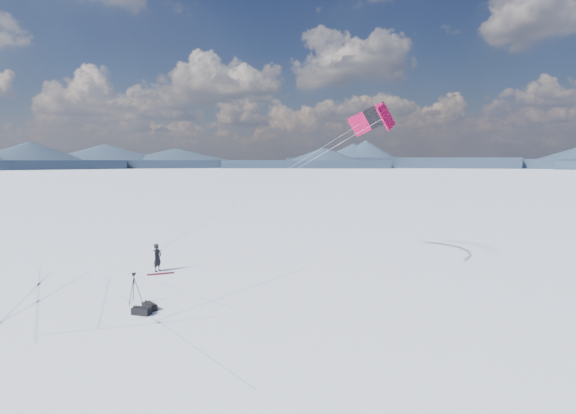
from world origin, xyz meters
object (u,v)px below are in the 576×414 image
(tripod, at_px, (134,284))
(gear_bag_b, at_px, (150,306))
(snowboard, at_px, (161,274))
(gear_bag_a, at_px, (142,311))
(snowkiter, at_px, (158,271))

(tripod, distance_m, gear_bag_b, 1.46)
(snowboard, relative_size, tripod, 1.03)
(gear_bag_a, xyz_separation_m, gear_bag_b, (0.01, 0.60, -0.01))
(snowkiter, xyz_separation_m, gear_bag_b, (3.17, -5.84, 0.15))
(snowkiter, bearing_deg, tripod, -153.84)
(snowboard, height_order, gear_bag_b, gear_bag_b)
(tripod, bearing_deg, snowkiter, 93.14)
(snowboard, height_order, tripod, tripod)
(gear_bag_a, relative_size, gear_bag_b, 0.95)
(tripod, relative_size, gear_bag_a, 1.83)
(gear_bag_b, bearing_deg, snowboard, 147.34)
(snowkiter, distance_m, snowboard, 0.73)
(gear_bag_a, distance_m, gear_bag_b, 0.60)
(snowboard, distance_m, gear_bag_b, 5.95)
(snowboard, xyz_separation_m, tripod, (1.57, -4.78, 0.93))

